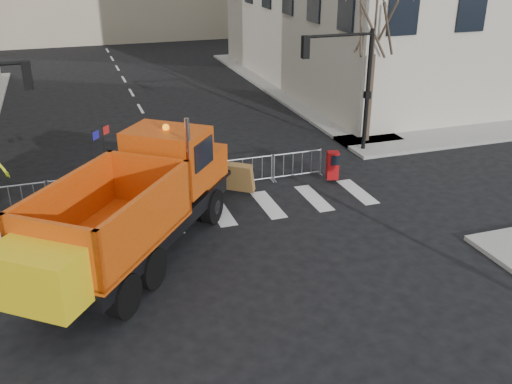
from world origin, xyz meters
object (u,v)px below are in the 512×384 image
object	(u,v)px
plow_truck	(133,205)
cop_a	(217,182)
newspaper_box	(332,165)
cop_b	(190,174)
cop_c	(217,170)

from	to	relation	value
plow_truck	cop_a	bearing A→B (deg)	-8.58
cop_a	newspaper_box	size ratio (longest dim) A/B	1.51
plow_truck	cop_a	size ratio (longest dim) A/B	6.02
cop_b	newspaper_box	bearing A→B (deg)	171.16
cop_a	cop_c	xyz separation A→B (m)	(0.23, 0.76, 0.16)
plow_truck	newspaper_box	size ratio (longest dim) A/B	9.07
cop_b	cop_a	bearing A→B (deg)	130.32
plow_truck	cop_c	distance (m)	5.33
cop_b	cop_c	size ratio (longest dim) A/B	0.94
cop_b	cop_c	world-z (taller)	cop_c
plow_truck	cop_b	bearing A→B (deg)	5.13
cop_c	plow_truck	bearing A→B (deg)	-4.36
cop_a	cop_b	size ratio (longest dim) A/B	0.90
newspaper_box	cop_a	bearing A→B (deg)	-160.22
cop_b	newspaper_box	size ratio (longest dim) A/B	1.68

